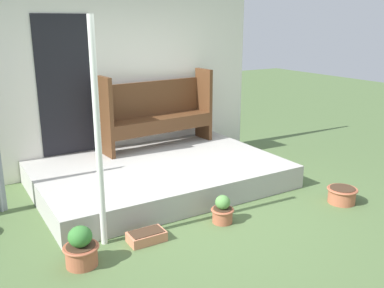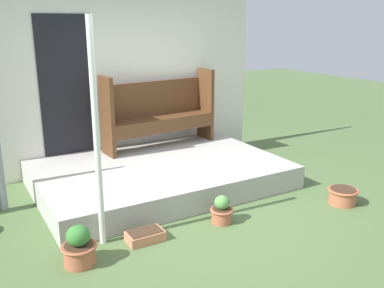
{
  "view_description": "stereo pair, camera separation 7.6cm",
  "coord_description": "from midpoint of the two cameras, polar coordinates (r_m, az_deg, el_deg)",
  "views": [
    {
      "loc": [
        -2.43,
        -3.95,
        2.23
      ],
      "look_at": [
        0.18,
        0.39,
        0.77
      ],
      "focal_mm": 40.0,
      "sensor_mm": 36.0,
      "label": 1
    },
    {
      "loc": [
        -2.37,
        -3.99,
        2.23
      ],
      "look_at": [
        0.18,
        0.39,
        0.77
      ],
      "focal_mm": 40.0,
      "sensor_mm": 36.0,
      "label": 2
    }
  ],
  "objects": [
    {
      "name": "flower_pot_left",
      "position": [
        4.26,
        -15.09,
        -13.32
      ],
      "size": [
        0.34,
        0.34,
        0.4
      ],
      "color": "#B26042",
      "rests_on": "ground_plane"
    },
    {
      "name": "house_wall",
      "position": [
        6.75,
        -9.65,
        7.99
      ],
      "size": [
        4.51,
        0.08,
        2.6
      ],
      "color": "white",
      "rests_on": "ground_plane"
    },
    {
      "name": "support_post",
      "position": [
        4.24,
        -12.95,
        0.89
      ],
      "size": [
        0.06,
        0.06,
        2.29
      ],
      "color": "white",
      "rests_on": "ground_plane"
    },
    {
      "name": "planter_box_rect",
      "position": [
        4.61,
        -6.56,
        -12.15
      ],
      "size": [
        0.39,
        0.23,
        0.11
      ],
      "color": "tan",
      "rests_on": "ground_plane"
    },
    {
      "name": "flower_pot_right",
      "position": [
        5.76,
        19.0,
        -6.38
      ],
      "size": [
        0.38,
        0.38,
        0.2
      ],
      "color": "#B26042",
      "rests_on": "ground_plane"
    },
    {
      "name": "ground_plane",
      "position": [
        5.15,
        0.1,
        -9.55
      ],
      "size": [
        24.0,
        24.0,
        0.0
      ],
      "primitive_type": "plane",
      "color": "#516B3D"
    },
    {
      "name": "flower_pot_middle",
      "position": [
        4.94,
        3.65,
        -8.86
      ],
      "size": [
        0.27,
        0.27,
        0.33
      ],
      "color": "#B26042",
      "rests_on": "ground_plane"
    },
    {
      "name": "bench",
      "position": [
        6.7,
        -5.0,
        4.59
      ],
      "size": [
        1.84,
        0.53,
        1.16
      ],
      "rotation": [
        0.0,
        0.0,
        0.08
      ],
      "color": "#54331C",
      "rests_on": "porch_slab"
    },
    {
      "name": "porch_slab",
      "position": [
        6.02,
        -4.75,
        -4.06
      ],
      "size": [
        3.31,
        2.23,
        0.32
      ],
      "color": "#B2AFA8",
      "rests_on": "ground_plane"
    }
  ]
}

